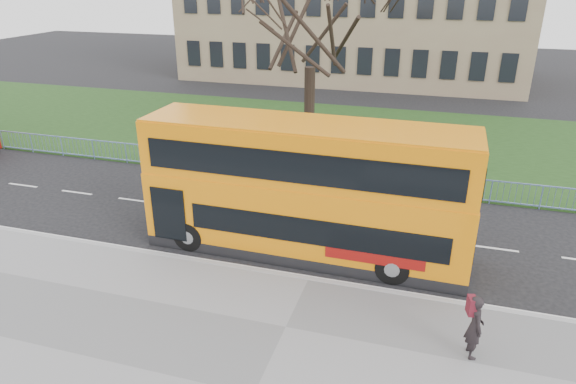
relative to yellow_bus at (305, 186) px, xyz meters
name	(u,v)px	position (x,y,z in m)	size (l,w,h in m)	color
ground	(320,258)	(0.66, -0.39, -2.52)	(120.00, 120.00, 0.00)	black
kerb	(309,280)	(0.66, -1.94, -2.45)	(80.00, 0.20, 0.14)	#97979A
grass_verge	(375,140)	(0.66, 13.91, -2.48)	(80.00, 15.40, 0.08)	#1A3613
guard_railing	(353,177)	(0.66, 6.21, -1.97)	(40.00, 0.12, 1.10)	#6C88C0
bare_tree	(310,48)	(-2.34, 9.61, 3.27)	(7.99, 7.99, 11.42)	black
yellow_bus	(305,186)	(0.00, 0.00, 0.00)	(11.23, 2.81, 4.69)	orange
pedestrian	(475,326)	(5.59, -4.21, -1.50)	(0.65, 0.43, 1.79)	black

